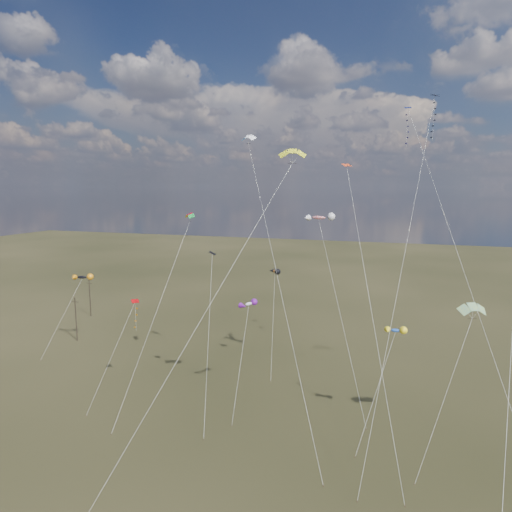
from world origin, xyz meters
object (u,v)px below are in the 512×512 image
(utility_pole_far, at_px, (90,298))
(parafoil_yellow, at_px, (292,153))
(diamond_black_high, at_px, (429,137))
(utility_pole_near, at_px, (76,319))
(novelty_black_orange, at_px, (82,277))

(utility_pole_far, xyz_separation_m, parafoil_yellow, (52.21, -33.33, 26.77))
(diamond_black_high, bearing_deg, utility_pole_far, 164.85)
(utility_pole_far, relative_size, diamond_black_high, 0.21)
(utility_pole_near, relative_size, parafoil_yellow, 0.25)
(utility_pole_near, distance_m, parafoil_yellow, 55.18)
(parafoil_yellow, bearing_deg, novelty_black_orange, 156.66)
(utility_pole_near, bearing_deg, novelty_black_orange, -27.17)
(utility_pole_far, height_order, diamond_black_high, diamond_black_high)
(utility_pole_far, bearing_deg, novelty_black_orange, -54.49)
(diamond_black_high, distance_m, parafoil_yellow, 20.73)
(utility_pole_near, bearing_deg, parafoil_yellow, -23.62)
(utility_pole_far, xyz_separation_m, diamond_black_high, (65.68, -17.78, 29.36))
(utility_pole_near, distance_m, utility_pole_far, 16.12)
(parafoil_yellow, bearing_deg, utility_pole_far, 147.44)
(utility_pole_far, bearing_deg, utility_pole_near, -60.26)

